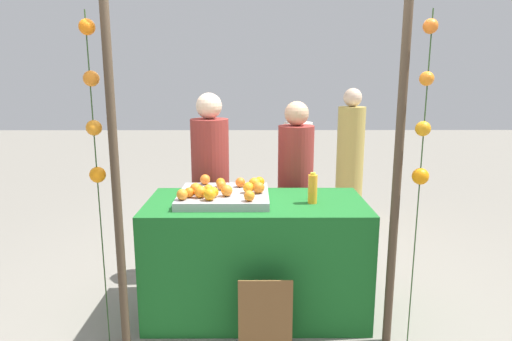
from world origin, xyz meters
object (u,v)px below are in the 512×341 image
juice_bottle (313,189)px  chalkboard_sign (265,318)px  orange_0 (259,188)px  orange_1 (208,189)px  stall_counter (256,256)px  vendor_left (211,193)px  vendor_right (295,195)px

juice_bottle → chalkboard_sign: bearing=-125.2°
orange_0 → orange_1: orange_0 is taller
stall_counter → orange_0: 0.54m
vendor_left → vendor_right: size_ratio=1.05×
vendor_left → juice_bottle: bearing=-41.0°
stall_counter → orange_1: (-0.35, -0.03, 0.54)m
vendor_right → juice_bottle: bearing=-85.8°
stall_counter → chalkboard_sign: size_ratio=3.08×
juice_bottle → vendor_left: vendor_left is taller
stall_counter → juice_bottle: 0.69m
orange_1 → chalkboard_sign: orange_1 is taller
orange_1 → juice_bottle: bearing=-2.1°
stall_counter → juice_bottle: juice_bottle is taller
orange_1 → vendor_right: (0.71, 0.72, -0.24)m
orange_1 → vendor_right: 1.03m
orange_0 → chalkboard_sign: bearing=-86.1°
orange_0 → vendor_left: (-0.42, 0.65, -0.21)m
chalkboard_sign → vendor_right: 1.37m
orange_0 → vendor_left: bearing=122.9°
stall_counter → orange_0: (0.02, -0.00, 0.54)m
juice_bottle → vendor_right: (-0.05, 0.74, -0.25)m
stall_counter → vendor_right: bearing=62.6°
orange_0 → juice_bottle: 0.39m
orange_0 → chalkboard_sign: (0.04, -0.56, -0.73)m
stall_counter → vendor_right: (0.36, 0.69, 0.30)m
stall_counter → orange_0: size_ratio=18.97×
juice_bottle → vendor_left: bearing=139.0°
chalkboard_sign → vendor_right: bearing=76.5°
orange_1 → orange_0: bearing=4.4°
orange_1 → vendor_right: bearing=45.4°
stall_counter → orange_1: bearing=-175.3°
stall_counter → chalkboard_sign: 0.59m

